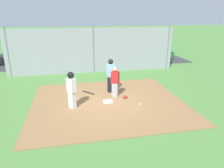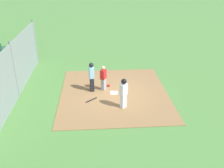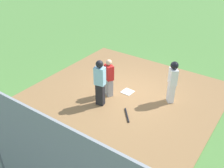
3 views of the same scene
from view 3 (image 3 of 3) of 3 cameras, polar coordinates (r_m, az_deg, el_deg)
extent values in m
plane|color=#51843D|center=(10.66, 3.44, -1.89)|extent=(140.00, 140.00, 0.00)
cube|color=olive|center=(10.65, 3.44, -1.83)|extent=(7.20, 6.40, 0.03)
cube|color=white|center=(10.64, 3.45, -1.71)|extent=(0.46, 0.46, 0.02)
cube|color=#9E9EA3|center=(10.24, -0.64, -0.67)|extent=(0.37, 0.34, 0.74)
cube|color=red|center=(9.91, -0.66, 2.63)|extent=(0.46, 0.41, 0.59)
sphere|color=tan|center=(9.72, -0.68, 4.77)|extent=(0.23, 0.23, 0.23)
cube|color=black|center=(9.68, -2.60, -2.28)|extent=(0.34, 0.27, 0.87)
cube|color=#8CC1E0|center=(9.28, -2.71, 1.76)|extent=(0.42, 0.33, 0.69)
sphere|color=black|center=(9.06, -2.78, 4.42)|extent=(0.27, 0.27, 0.27)
cube|color=silver|center=(10.10, 12.83, -1.87)|extent=(0.36, 0.37, 0.78)
cube|color=white|center=(9.75, 13.29, 1.61)|extent=(0.44, 0.46, 0.62)
sphere|color=tan|center=(9.55, 13.60, 3.88)|extent=(0.24, 0.24, 0.24)
sphere|color=black|center=(9.54, 13.61, 3.99)|extent=(0.29, 0.29, 0.29)
cylinder|color=black|center=(9.31, 3.30, -6.85)|extent=(0.57, 0.64, 0.06)
ellipsoid|color=red|center=(10.86, -1.50, -0.61)|extent=(0.24, 0.20, 0.12)
sphere|color=white|center=(11.77, -0.64, 1.93)|extent=(0.07, 0.07, 0.07)
camera|label=1|loc=(17.22, 27.02, 22.10)|focal=33.32mm
camera|label=2|loc=(11.10, 91.84, 7.18)|focal=40.33mm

